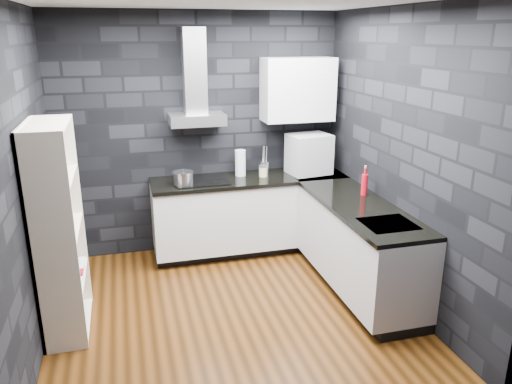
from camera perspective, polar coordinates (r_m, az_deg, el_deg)
name	(u,v)px	position (r m, az deg, el deg)	size (l,w,h in m)	color
ground	(232,312)	(4.74, -2.75, -13.59)	(3.20, 3.20, 0.00)	#47260C
ceiling	(227,0)	(4.05, -3.35, 21.09)	(3.20, 3.20, 0.00)	silver
wall_back	(200,135)	(5.75, -6.46, 6.51)	(3.20, 0.05, 2.70)	black
wall_front	(293,249)	(2.72, 4.28, -6.48)	(3.20, 0.05, 2.70)	black
wall_left	(21,186)	(4.19, -25.32, 0.60)	(0.05, 3.20, 2.70)	black
wall_right	(402,159)	(4.79, 16.37, 3.61)	(0.05, 3.20, 2.70)	black
toekick_back	(249,245)	(5.97, -0.83, -6.06)	(2.18, 0.50, 0.10)	black
toekick_right	(360,284)	(5.20, 11.81, -10.30)	(0.50, 1.78, 0.10)	black
counter_back_cab	(249,212)	(5.78, -0.76, -2.31)	(2.20, 0.60, 0.76)	silver
counter_right_cab	(359,245)	(5.00, 11.71, -6.01)	(0.60, 1.80, 0.76)	silver
counter_back_top	(250,179)	(5.64, -0.75, 1.48)	(2.20, 0.62, 0.04)	black
counter_right_top	(361,207)	(4.85, 11.89, -1.69)	(0.62, 1.80, 0.04)	black
counter_corner_top	(315,174)	(5.89, 6.79, 2.06)	(0.62, 0.62, 0.04)	black
hood_body	(197,119)	(5.52, -6.74, 8.24)	(0.60, 0.34, 0.12)	silver
hood_chimney	(194,71)	(5.53, -7.05, 13.57)	(0.24, 0.20, 0.90)	silver
upper_cabinet	(298,89)	(5.75, 4.79, 11.60)	(0.80, 0.35, 0.70)	silver
cooktop	(201,180)	(5.54, -6.29, 1.34)	(0.58, 0.50, 0.01)	black
sink_rim	(388,224)	(4.44, 14.89, -3.57)	(0.44, 0.40, 0.01)	silver
pot	(183,179)	(5.38, -8.31, 1.53)	(0.21, 0.21, 0.12)	silver
glass_vase	(240,163)	(5.68, -1.80, 3.34)	(0.12, 0.12, 0.30)	white
storage_jar	(263,172)	(5.66, 0.82, 2.34)	(0.09, 0.09, 0.11)	beige
utensil_crock	(264,167)	(5.81, 0.96, 2.85)	(0.10, 0.10, 0.13)	silver
appliance_garage	(309,154)	(5.79, 6.06, 4.32)	(0.46, 0.36, 0.46)	#ABACB2
red_bottle	(364,185)	(5.11, 12.28, 0.82)	(0.06, 0.06, 0.21)	#AA0C18
bookshelf	(59,231)	(4.45, -21.63, -4.13)	(0.34, 0.80, 1.80)	beige
fruit_bowl	(57,229)	(4.38, -21.76, -3.96)	(0.23, 0.23, 0.06)	silver
book_red	(64,261)	(4.67, -21.12, -7.41)	(0.16, 0.02, 0.21)	maroon
book_second	(62,253)	(4.78, -21.29, -6.56)	(0.18, 0.02, 0.25)	#B2B2B2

